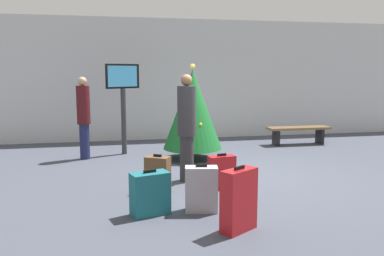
% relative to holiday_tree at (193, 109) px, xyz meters
% --- Properties ---
extents(ground_plane, '(16.00, 16.00, 0.00)m').
position_rel_holiday_tree_xyz_m(ground_plane, '(0.46, -1.50, -1.13)').
color(ground_plane, '#424754').
extents(back_wall, '(16.00, 0.20, 3.47)m').
position_rel_holiday_tree_xyz_m(back_wall, '(0.46, 2.88, 0.60)').
color(back_wall, silver).
rests_on(back_wall, ground_plane).
extents(holiday_tree, '(1.31, 1.31, 2.13)m').
position_rel_holiday_tree_xyz_m(holiday_tree, '(0.00, 0.00, 0.00)').
color(holiday_tree, '#4C3319').
rests_on(holiday_tree, ground_plane).
extents(flight_info_kiosk, '(0.79, 0.48, 2.14)m').
position_rel_holiday_tree_xyz_m(flight_info_kiosk, '(-1.50, 0.88, 0.36)').
color(flight_info_kiosk, '#333338').
rests_on(flight_info_kiosk, ground_plane).
extents(waiting_bench, '(1.71, 0.44, 0.48)m').
position_rel_holiday_tree_xyz_m(waiting_bench, '(3.18, 1.21, -0.76)').
color(waiting_bench, brown).
rests_on(waiting_bench, ground_plane).
extents(traveller_0, '(0.42, 0.42, 1.91)m').
position_rel_holiday_tree_xyz_m(traveller_0, '(-0.46, -1.73, -0.11)').
color(traveller_0, '#333338').
rests_on(traveller_0, ground_plane).
extents(traveller_1, '(0.41, 0.41, 1.85)m').
position_rel_holiday_tree_xyz_m(traveller_1, '(-2.39, 0.51, -0.14)').
color(traveller_1, '#1E234C').
rests_on(traveller_1, ground_plane).
extents(suitcase_0, '(0.48, 0.27, 0.60)m').
position_rel_holiday_tree_xyz_m(suitcase_0, '(0.03, -2.29, -0.85)').
color(suitcase_0, '#B2191E').
rests_on(suitcase_0, ground_plane).
extents(suitcase_1, '(0.52, 0.44, 0.82)m').
position_rel_holiday_tree_xyz_m(suitcase_1, '(-0.25, -4.07, -0.74)').
color(suitcase_1, '#B2191E').
rests_on(suitcase_1, ground_plane).
extents(suitcase_2, '(0.49, 0.32, 0.68)m').
position_rel_holiday_tree_xyz_m(suitcase_2, '(-0.55, -3.32, -0.81)').
color(suitcase_2, '#9EA0A5').
rests_on(suitcase_2, ground_plane).
extents(suitcase_3, '(0.57, 0.41, 0.63)m').
position_rel_holiday_tree_xyz_m(suitcase_3, '(-1.27, -3.29, -0.83)').
color(suitcase_3, '#19606B').
rests_on(suitcase_3, ground_plane).
extents(suitcase_4, '(0.45, 0.38, 0.63)m').
position_rel_holiday_tree_xyz_m(suitcase_4, '(-1.05, -2.31, -0.83)').
color(suitcase_4, brown).
rests_on(suitcase_4, ground_plane).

